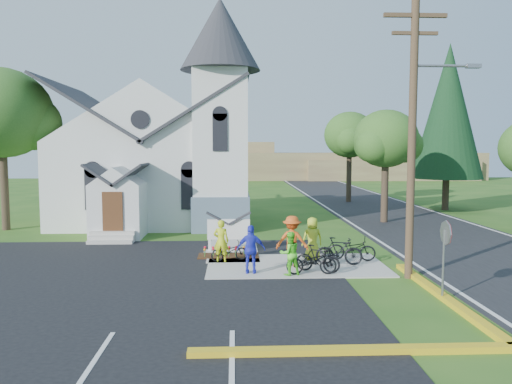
{
  "coord_description": "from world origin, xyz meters",
  "views": [
    {
      "loc": [
        -0.93,
        -18.82,
        4.64
      ],
      "look_at": [
        0.1,
        5.0,
        2.55
      ],
      "focal_mm": 35.0,
      "sensor_mm": 36.0,
      "label": 1
    }
  ],
  "objects_px": {
    "bike_0": "(229,251)",
    "cyclist_0": "(221,241)",
    "bike_4": "(352,248)",
    "cyclist_3": "(292,241)",
    "bike_3": "(339,251)",
    "church_sign": "(229,230)",
    "bike_1": "(318,259)",
    "utility_pole": "(414,127)",
    "cyclist_2": "(251,249)",
    "cyclist_1": "(290,253)",
    "bike_2": "(311,261)",
    "stop_sign": "(445,243)",
    "cyclist_4": "(312,238)"
  },
  "relations": [
    {
      "from": "cyclist_1",
      "to": "bike_1",
      "type": "distance_m",
      "value": 1.19
    },
    {
      "from": "cyclist_0",
      "to": "bike_2",
      "type": "distance_m",
      "value": 4.01
    },
    {
      "from": "cyclist_3",
      "to": "bike_4",
      "type": "height_order",
      "value": "cyclist_3"
    },
    {
      "from": "cyclist_4",
      "to": "cyclist_0",
      "type": "bearing_deg",
      "value": -4.38
    },
    {
      "from": "bike_0",
      "to": "cyclist_4",
      "type": "relative_size",
      "value": 0.88
    },
    {
      "from": "stop_sign",
      "to": "bike_2",
      "type": "relative_size",
      "value": 1.34
    },
    {
      "from": "stop_sign",
      "to": "cyclist_4",
      "type": "height_order",
      "value": "stop_sign"
    },
    {
      "from": "utility_pole",
      "to": "bike_0",
      "type": "height_order",
      "value": "utility_pole"
    },
    {
      "from": "cyclist_2",
      "to": "cyclist_4",
      "type": "bearing_deg",
      "value": -134.2
    },
    {
      "from": "cyclist_1",
      "to": "cyclist_4",
      "type": "xyz_separation_m",
      "value": [
        1.22,
        2.48,
        0.09
      ]
    },
    {
      "from": "cyclist_4",
      "to": "cyclist_2",
      "type": "bearing_deg",
      "value": 31.36
    },
    {
      "from": "cyclist_0",
      "to": "bike_2",
      "type": "xyz_separation_m",
      "value": [
        3.35,
        -2.18,
        -0.37
      ]
    },
    {
      "from": "cyclist_2",
      "to": "bike_0",
      "type": "bearing_deg",
      "value": -62.58
    },
    {
      "from": "stop_sign",
      "to": "cyclist_2",
      "type": "distance_m",
      "value": 6.76
    },
    {
      "from": "bike_4",
      "to": "cyclist_3",
      "type": "bearing_deg",
      "value": 122.89
    },
    {
      "from": "cyclist_0",
      "to": "cyclist_4",
      "type": "height_order",
      "value": "cyclist_4"
    },
    {
      "from": "bike_0",
      "to": "cyclist_4",
      "type": "xyz_separation_m",
      "value": [
        3.43,
        0.14,
        0.48
      ]
    },
    {
      "from": "bike_1",
      "to": "cyclist_3",
      "type": "relative_size",
      "value": 0.86
    },
    {
      "from": "cyclist_4",
      "to": "church_sign",
      "type": "bearing_deg",
      "value": -35.76
    },
    {
      "from": "utility_pole",
      "to": "cyclist_2",
      "type": "bearing_deg",
      "value": 172.68
    },
    {
      "from": "bike_0",
      "to": "cyclist_0",
      "type": "bearing_deg",
      "value": 97.2
    },
    {
      "from": "cyclist_0",
      "to": "cyclist_4",
      "type": "bearing_deg",
      "value": -167.27
    },
    {
      "from": "church_sign",
      "to": "stop_sign",
      "type": "height_order",
      "value": "stop_sign"
    },
    {
      "from": "bike_2",
      "to": "bike_4",
      "type": "xyz_separation_m",
      "value": [
        2.02,
        2.23,
        0.01
      ]
    },
    {
      "from": "utility_pole",
      "to": "cyclist_1",
      "type": "relative_size",
      "value": 6.3
    },
    {
      "from": "utility_pole",
      "to": "stop_sign",
      "type": "xyz_separation_m",
      "value": [
        0.07,
        -2.7,
        -3.62
      ]
    },
    {
      "from": "bike_1",
      "to": "bike_3",
      "type": "xyz_separation_m",
      "value": [
        1.03,
        1.11,
        0.04
      ]
    },
    {
      "from": "bike_0",
      "to": "cyclist_1",
      "type": "relative_size",
      "value": 0.98
    },
    {
      "from": "cyclist_2",
      "to": "bike_3",
      "type": "relative_size",
      "value": 0.97
    },
    {
      "from": "stop_sign",
      "to": "bike_2",
      "type": "height_order",
      "value": "stop_sign"
    },
    {
      "from": "cyclist_1",
      "to": "bike_1",
      "type": "bearing_deg",
      "value": -178.84
    },
    {
      "from": "cyclist_3",
      "to": "bike_3",
      "type": "height_order",
      "value": "cyclist_3"
    },
    {
      "from": "cyclist_3",
      "to": "bike_1",
      "type": "bearing_deg",
      "value": 141.17
    },
    {
      "from": "cyclist_4",
      "to": "cyclist_3",
      "type": "bearing_deg",
      "value": 39.03
    },
    {
      "from": "bike_0",
      "to": "bike_1",
      "type": "height_order",
      "value": "bike_1"
    },
    {
      "from": "cyclist_4",
      "to": "bike_4",
      "type": "bearing_deg",
      "value": 162.84
    },
    {
      "from": "cyclist_2",
      "to": "cyclist_0",
      "type": "bearing_deg",
      "value": -53.1
    },
    {
      "from": "utility_pole",
      "to": "bike_1",
      "type": "distance_m",
      "value": 5.87
    },
    {
      "from": "bike_2",
      "to": "cyclist_4",
      "type": "bearing_deg",
      "value": -10.02
    },
    {
      "from": "bike_0",
      "to": "cyclist_2",
      "type": "xyz_separation_m",
      "value": [
        0.82,
        -2.06,
        0.49
      ]
    },
    {
      "from": "cyclist_0",
      "to": "cyclist_1",
      "type": "distance_m",
      "value": 3.36
    },
    {
      "from": "bike_0",
      "to": "cyclist_2",
      "type": "distance_m",
      "value": 2.27
    },
    {
      "from": "church_sign",
      "to": "bike_1",
      "type": "distance_m",
      "value": 5.16
    },
    {
      "from": "stop_sign",
      "to": "bike_2",
      "type": "distance_m",
      "value": 4.93
    },
    {
      "from": "cyclist_2",
      "to": "cyclist_4",
      "type": "distance_m",
      "value": 3.41
    },
    {
      "from": "bike_3",
      "to": "church_sign",
      "type": "bearing_deg",
      "value": 67.36
    },
    {
      "from": "bike_1",
      "to": "bike_3",
      "type": "relative_size",
      "value": 0.92
    },
    {
      "from": "stop_sign",
      "to": "cyclist_0",
      "type": "distance_m",
      "value": 8.78
    },
    {
      "from": "bike_2",
      "to": "cyclist_0",
      "type": "bearing_deg",
      "value": 56.43
    },
    {
      "from": "utility_pole",
      "to": "bike_3",
      "type": "distance_m",
      "value": 5.61
    }
  ]
}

